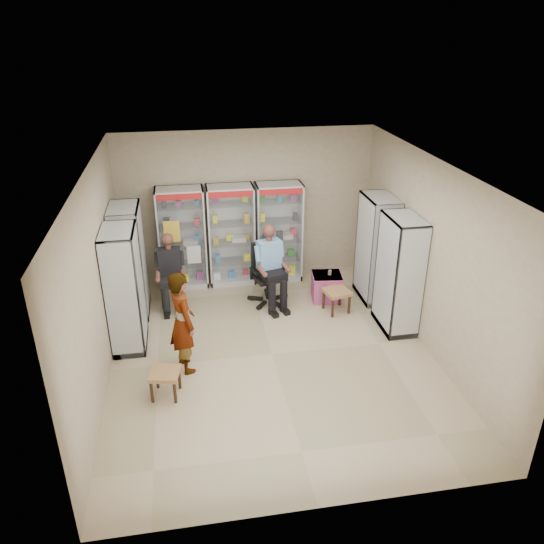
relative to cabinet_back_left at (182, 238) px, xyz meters
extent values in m
plane|color=tan|center=(1.30, -2.73, -1.00)|extent=(6.00, 6.00, 0.00)
cube|color=tan|center=(1.30, 0.27, 0.50)|extent=(5.00, 0.02, 3.00)
cube|color=tan|center=(1.30, -5.73, 0.50)|extent=(5.00, 0.02, 3.00)
cube|color=tan|center=(-1.20, -2.73, 0.50)|extent=(0.02, 6.00, 3.00)
cube|color=tan|center=(3.80, -2.73, 0.50)|extent=(0.02, 6.00, 3.00)
cube|color=silver|center=(1.30, -2.73, 2.00)|extent=(5.00, 6.00, 0.02)
cube|color=#B2B5BA|center=(0.00, 0.00, 0.00)|extent=(0.90, 0.50, 2.00)
cube|color=#A3A4AA|center=(0.95, 0.00, 0.00)|extent=(0.90, 0.50, 2.00)
cube|color=#A2A5A9|center=(1.90, 0.00, 0.00)|extent=(0.90, 0.50, 2.00)
cube|color=#B6BABE|center=(3.53, -1.13, 0.00)|extent=(0.90, 0.50, 2.00)
cube|color=#B3B5BB|center=(3.53, -2.23, 0.00)|extent=(0.90, 0.50, 2.00)
cube|color=#A0A3A7|center=(-0.93, -0.93, 0.00)|extent=(0.90, 0.50, 2.00)
cube|color=#ABADB3|center=(-0.93, -2.03, 0.00)|extent=(0.90, 0.50, 2.00)
cube|color=black|center=(-0.25, -0.73, -0.53)|extent=(0.42, 0.42, 0.94)
cube|color=black|center=(1.52, -0.99, -0.42)|extent=(0.78, 0.78, 1.16)
cube|color=#AA4486|center=(2.63, -1.06, -0.74)|extent=(0.59, 0.57, 0.51)
cylinder|color=#5E1F08|center=(2.68, -1.07, -0.44)|extent=(0.07, 0.07, 0.09)
cube|color=olive|center=(2.69, -1.55, -0.79)|extent=(0.51, 0.51, 0.43)
cube|color=#B2744B|center=(-0.35, -3.48, -0.80)|extent=(0.48, 0.48, 0.40)
imported|color=#99999C|center=(-0.06, -2.86, -0.19)|extent=(0.56, 0.68, 1.62)
camera|label=1|loc=(0.11, -9.70, 3.82)|focal=35.00mm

